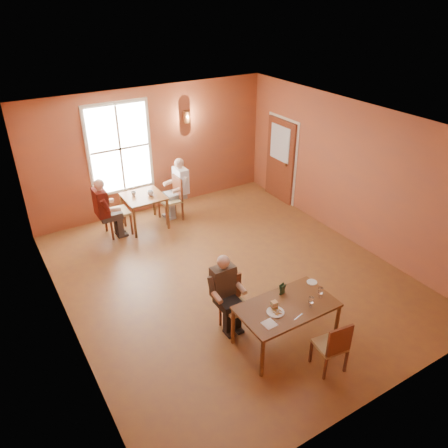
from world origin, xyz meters
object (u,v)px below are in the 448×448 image
diner_main (237,298)px  chair_empty (330,344)px  chair_diner_main (236,306)px  chair_diner_white (170,199)px  main_table (285,323)px  diner_white (171,192)px  chair_diner_maroon (117,211)px  diner_maroon (115,206)px  second_table (145,211)px

diner_main → chair_empty: (0.71, -1.37, -0.18)m
chair_diner_main → chair_diner_white: chair_diner_white is taller
diner_main → chair_empty: 1.56m
main_table → chair_diner_main: chair_diner_main is taller
chair_diner_main → chair_diner_white: (0.72, 4.02, 0.06)m
diner_white → chair_diner_maroon: 1.34m
chair_empty → diner_maroon: 5.59m
chair_empty → main_table: bearing=113.4°
main_table → diner_main: (-0.50, 0.62, 0.28)m
chair_diner_white → diner_maroon: diner_maroon is taller
main_table → chair_empty: chair_empty is taller
chair_diner_main → diner_white: 4.10m
chair_empty → diner_maroon: (-1.32, 5.42, 0.24)m
chair_diner_maroon → diner_white: bearing=90.0°
main_table → chair_diner_main: size_ratio=1.64×
chair_diner_main → chair_diner_maroon: bearing=-81.8°
second_table → main_table: bearing=-84.8°
chair_empty → diner_maroon: diner_maroon is taller
chair_empty → second_table: bearing=104.3°
chair_diner_white → chair_diner_main: bearing=169.8°
main_table → diner_main: 0.84m
main_table → diner_white: diner_white is taller
diner_main → diner_maroon: (-0.61, 4.05, 0.06)m
diner_main → chair_diner_maroon: bearing=-81.9°
main_table → chair_diner_main: bearing=127.6°
diner_main → diner_maroon: size_ratio=0.92×
chair_diner_maroon → chair_diner_white: bearing=90.0°
diner_white → chair_diner_white: bearing=90.0°
second_table → chair_diner_maroon: 0.67m
second_table → diner_main: bearing=-91.0°
diner_main → chair_diner_main: bearing=-90.0°
main_table → diner_white: bearing=86.9°
chair_empty → chair_diner_white: chair_diner_white is taller
chair_diner_main → diner_main: size_ratio=0.73×
diner_white → diner_maroon: bearing=90.0°
main_table → diner_main: bearing=128.9°
main_table → chair_diner_main: 0.83m
main_table → chair_diner_maroon: 4.80m
main_table → chair_diner_maroon: bearing=103.0°
chair_diner_white → diner_maroon: bearing=90.0°
chair_diner_main → diner_main: 0.17m
main_table → chair_diner_main: (-0.50, 0.65, 0.11)m
chair_diner_main → diner_maroon: bearing=-81.4°
chair_empty → chair_diner_maroon: chair_diner_maroon is taller
main_table → diner_maroon: size_ratio=1.10×
diner_main → second_table: bearing=-91.0°
second_table → diner_maroon: 0.75m
diner_main → diner_white: 4.12m
chair_diner_white → chair_diner_maroon: chair_diner_maroon is taller
chair_empty → diner_main: bearing=125.0°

